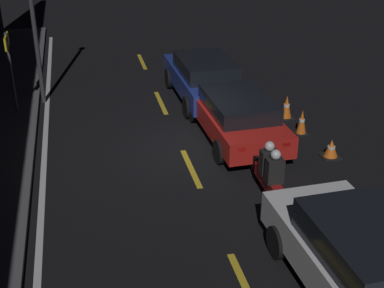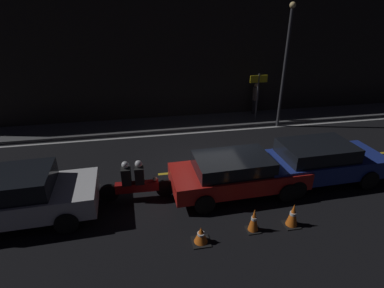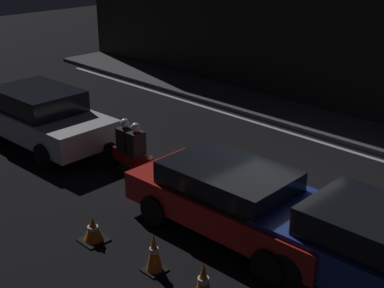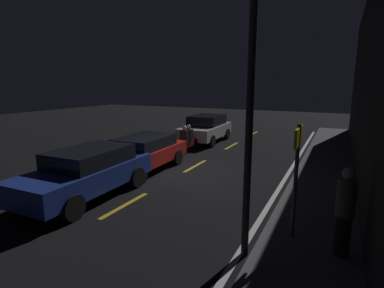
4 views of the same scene
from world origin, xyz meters
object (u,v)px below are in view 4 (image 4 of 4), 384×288
at_px(taxi_red, 143,152).
at_px(sedan_blue, 87,171).
at_px(traffic_cone_mid, 107,156).
at_px(street_lamp, 251,88).
at_px(pedestrian, 345,211).
at_px(sedan_white, 206,128).
at_px(traffic_cone_near, 127,151).
at_px(shop_sign, 297,159).
at_px(traffic_cone_far, 87,162).
at_px(motorcycle, 186,140).

xyz_separation_m(taxi_red, sedan_blue, (3.00, 0.16, 0.06)).
height_order(traffic_cone_mid, street_lamp, street_lamp).
bearing_deg(pedestrian, sedan_white, -144.08).
height_order(sedan_white, taxi_red, sedan_white).
bearing_deg(sedan_blue, sedan_white, -179.44).
distance_m(traffic_cone_near, traffic_cone_mid, 1.52).
xyz_separation_m(traffic_cone_mid, shop_sign, (3.16, 7.91, 1.47)).
bearing_deg(shop_sign, traffic_cone_mid, -111.78).
height_order(sedan_blue, traffic_cone_far, sedan_blue).
xyz_separation_m(taxi_red, traffic_cone_far, (1.03, -1.90, -0.37)).
relative_size(traffic_cone_far, pedestrian, 0.42).
bearing_deg(taxi_red, shop_sign, 61.24).
relative_size(traffic_cone_near, traffic_cone_far, 0.68).
bearing_deg(shop_sign, motorcycle, -137.32).
xyz_separation_m(sedan_white, motorcycle, (3.24, 0.39, -0.16)).
relative_size(taxi_red, sedan_blue, 1.01).
height_order(taxi_red, shop_sign, shop_sign).
bearing_deg(taxi_red, sedan_white, 179.80).
bearing_deg(motorcycle, taxi_red, -1.92).
relative_size(motorcycle, pedestrian, 1.39).
xyz_separation_m(sedan_white, traffic_cone_mid, (6.38, -1.71, -0.44)).
xyz_separation_m(taxi_red, shop_sign, (3.04, 6.01, 1.11)).
bearing_deg(sedan_white, shop_sign, 30.86).
xyz_separation_m(traffic_cone_near, shop_sign, (4.67, 8.08, 1.59)).
xyz_separation_m(motorcycle, street_lamp, (7.21, 5.05, 2.60)).
bearing_deg(pedestrian, street_lamp, -70.29).
height_order(sedan_white, motorcycle, sedan_white).
xyz_separation_m(traffic_cone_mid, pedestrian, (3.47, 8.84, 0.65)).
distance_m(traffic_cone_mid, shop_sign, 8.64).
bearing_deg(traffic_cone_far, sedan_blue, 46.22).
height_order(taxi_red, sedan_blue, sedan_blue).
relative_size(taxi_red, traffic_cone_near, 9.13).
distance_m(sedan_blue, traffic_cone_near, 5.17).
height_order(sedan_blue, traffic_cone_mid, sedan_blue).
distance_m(traffic_cone_near, pedestrian, 10.33).
relative_size(sedan_white, taxi_red, 0.96).
relative_size(traffic_cone_mid, street_lamp, 0.12).
distance_m(taxi_red, traffic_cone_near, 2.68).
relative_size(taxi_red, shop_sign, 1.84).
relative_size(sedan_blue, pedestrian, 2.56).
distance_m(traffic_cone_far, shop_sign, 8.29).
xyz_separation_m(traffic_cone_near, street_lamp, (5.58, 7.33, 3.00)).
distance_m(pedestrian, street_lamp, 2.86).
bearing_deg(taxi_red, motorcycle, 174.60).
bearing_deg(traffic_cone_far, pedestrian, 75.29).
xyz_separation_m(sedan_white, sedan_blue, (9.50, 0.36, -0.02)).
height_order(sedan_blue, motorcycle, sedan_blue).
bearing_deg(taxi_red, traffic_cone_far, -63.55).
xyz_separation_m(traffic_cone_near, traffic_cone_mid, (1.51, 0.18, 0.12)).
bearing_deg(street_lamp, shop_sign, 140.35).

